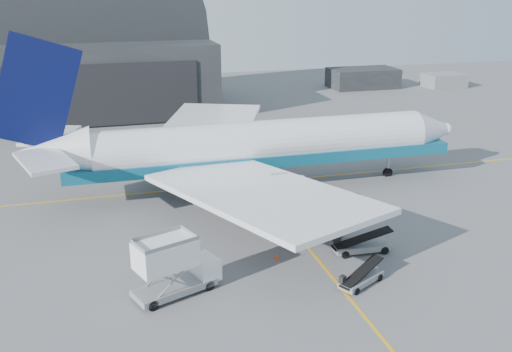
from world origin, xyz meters
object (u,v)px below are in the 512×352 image
object	(u,v)px
pushback_tug	(317,228)
belt_loader_a	(361,279)
catering_truck	(173,267)
belt_loader_b	(361,245)
airliner	(247,147)

from	to	relation	value
pushback_tug	belt_loader_a	world-z (taller)	pushback_tug
catering_truck	belt_loader_a	world-z (taller)	catering_truck
belt_loader_a	belt_loader_b	world-z (taller)	belt_loader_b
belt_loader_a	belt_loader_b	bearing A→B (deg)	35.89
catering_truck	belt_loader_a	size ratio (longest dim) A/B	1.62
pushback_tug	belt_loader_b	distance (m)	4.61
airliner	belt_loader_a	world-z (taller)	airliner
airliner	catering_truck	distance (m)	22.52
belt_loader_b	catering_truck	bearing A→B (deg)	-168.38
belt_loader_b	belt_loader_a	bearing A→B (deg)	-113.02
belt_loader_a	belt_loader_b	xyz separation A→B (m)	(2.36, 4.97, 0.10)
airliner	belt_loader_b	size ratio (longest dim) A/B	9.66
belt_loader_b	pushback_tug	bearing A→B (deg)	124.33
catering_truck	belt_loader_b	distance (m)	16.29
catering_truck	pushback_tug	distance (m)	15.11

